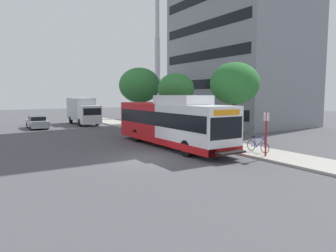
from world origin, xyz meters
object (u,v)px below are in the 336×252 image
object	(u,v)px
box_truck_background	(83,110)
street_tree_mid_block	(176,89)
transit_bus	(171,123)
bus_stop_sign_pole	(266,130)
parked_car_far_lane	(37,122)
bicycle_parked	(258,145)
street_tree_far_block	(140,85)
street_tree_near_stop	(235,84)

from	to	relation	value
box_truck_background	street_tree_mid_block	bearing A→B (deg)	-72.22
transit_bus	bus_stop_sign_pole	world-z (taller)	transit_bus
transit_bus	parked_car_far_lane	size ratio (longest dim) A/B	2.72
bus_stop_sign_pole	bicycle_parked	xyz separation A→B (m)	(0.67, 1.17, -1.09)
transit_bus	box_truck_background	size ratio (longest dim) A/B	1.75
bicycle_parked	street_tree_far_block	distance (m)	19.06
street_tree_mid_block	bicycle_parked	bearing A→B (deg)	-95.18
street_tree_near_stop	box_truck_background	world-z (taller)	street_tree_near_stop
street_tree_mid_block	parked_car_far_lane	bearing A→B (deg)	130.03
transit_bus	street_tree_far_block	bearing A→B (deg)	72.33
street_tree_near_stop	street_tree_far_block	distance (m)	15.26
bus_stop_sign_pole	street_tree_far_block	distance (m)	20.06
bicycle_parked	transit_bus	bearing A→B (deg)	120.66
transit_bus	street_tree_near_stop	world-z (taller)	street_tree_near_stop
bicycle_parked	street_tree_near_stop	distance (m)	5.25
street_tree_near_stop	street_tree_mid_block	distance (m)	7.48
bus_stop_sign_pole	parked_car_far_lane	xyz separation A→B (m)	(-8.54, 24.08, -0.99)
bus_stop_sign_pole	street_tree_far_block	bearing A→B (deg)	84.71
bicycle_parked	street_tree_far_block	bearing A→B (deg)	86.44
transit_bus	bicycle_parked	world-z (taller)	transit_bus
transit_bus	street_tree_mid_block	xyz separation A→B (m)	(4.07, 5.55, 2.52)
bus_stop_sign_pole	street_tree_near_stop	distance (m)	5.59
bicycle_parked	parked_car_far_lane	size ratio (longest dim) A/B	0.39
bus_stop_sign_pole	bicycle_parked	bearing A→B (deg)	60.12
transit_bus	street_tree_mid_block	bearing A→B (deg)	53.75
bicycle_parked	street_tree_mid_block	world-z (taller)	street_tree_mid_block
bus_stop_sign_pole	street_tree_near_stop	xyz separation A→B (m)	(1.78, 4.47, 2.83)
bus_stop_sign_pole	box_truck_background	bearing A→B (deg)	96.29
box_truck_background	transit_bus	bearing A→B (deg)	-88.68
street_tree_mid_block	transit_bus	bearing A→B (deg)	-126.25
street_tree_mid_block	parked_car_far_lane	world-z (taller)	street_tree_mid_block
street_tree_mid_block	bus_stop_sign_pole	bearing A→B (deg)	-97.86
bus_stop_sign_pole	street_tree_mid_block	xyz separation A→B (m)	(1.65, 11.95, 2.57)
transit_bus	bicycle_parked	xyz separation A→B (m)	(3.10, -5.22, -1.14)
street_tree_far_block	parked_car_far_lane	distance (m)	11.96
bus_stop_sign_pole	parked_car_far_lane	world-z (taller)	bus_stop_sign_pole
bus_stop_sign_pole	parked_car_far_lane	size ratio (longest dim) A/B	0.58
street_tree_far_block	parked_car_far_lane	xyz separation A→B (m)	(-10.37, 4.34, -4.08)
box_truck_background	bicycle_parked	bearing A→B (deg)	-81.89
box_truck_background	street_tree_near_stop	bearing A→B (deg)	-77.82
street_tree_near_stop	street_tree_mid_block	size ratio (longest dim) A/B	1.06
bicycle_parked	box_truck_background	distance (m)	25.17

